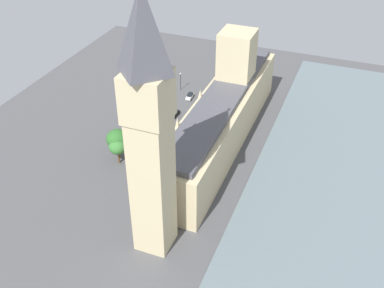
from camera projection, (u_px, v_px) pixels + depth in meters
ground_plane at (213, 141)px, 141.64m from camera, size 149.52×149.52×0.00m
river_thames at (340, 168)px, 130.40m from camera, size 44.74×134.57×0.25m
parliament_building at (223, 114)px, 137.55m from camera, size 13.88×75.35×30.17m
clock_tower at (149, 129)px, 90.03m from camera, size 8.59×8.59×60.26m
car_white_leading at (190, 96)px, 162.98m from camera, size 2.06×4.69×1.74m
car_black_under_trees at (175, 114)px, 153.17m from camera, size 1.90×4.80×1.74m
double_decker_bus_midblock at (152, 140)px, 137.70m from camera, size 2.80×10.54×4.75m
car_yellow_cab_opposite_hall at (144, 165)px, 130.28m from camera, size 2.07×4.75×1.74m
pedestrian_by_river_gate at (218, 100)px, 160.91m from camera, size 0.67×0.59×1.68m
pedestrian_trailing at (216, 103)px, 159.18m from camera, size 0.65×0.58×1.53m
pedestrian_corner at (217, 100)px, 161.11m from camera, size 0.63×0.54×1.59m
plane_tree_near_tower at (134, 114)px, 140.45m from camera, size 6.09×6.09×10.01m
plane_tree_kerbside at (118, 147)px, 129.58m from camera, size 5.04×5.04×7.73m
plane_tree_far_end at (141, 113)px, 141.09m from camera, size 5.64×5.64×9.74m
plane_tree_slot_10 at (117, 139)px, 130.70m from camera, size 6.20×6.20×9.40m
street_lamp_slot_11 at (181, 78)px, 165.90m from camera, size 0.56×0.56×6.73m
street_lamp_slot_12 at (149, 111)px, 147.28m from camera, size 0.56×0.56×6.77m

